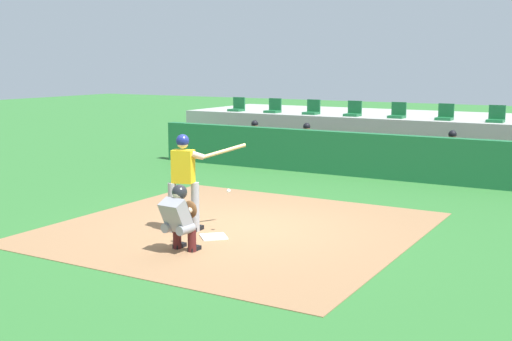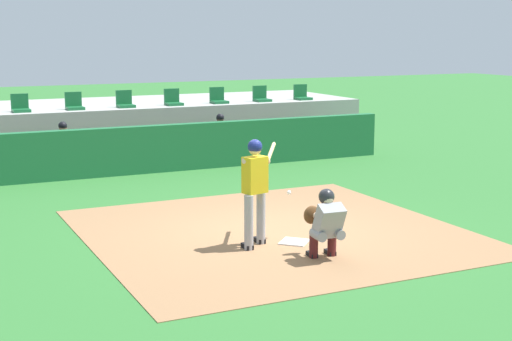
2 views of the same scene
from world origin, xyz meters
TOP-DOWN VIEW (x-y plane):
  - ground_plane at (0.00, 0.00)m, footprint 80.00×80.00m
  - dirt_infield at (0.00, 0.00)m, footprint 6.40×6.40m
  - home_plate at (0.00, -0.80)m, footprint 0.62×0.62m
  - batter_at_plate at (-0.68, -0.70)m, footprint 1.06×1.09m
  - catcher_crouched at (0.01, -1.79)m, footprint 0.50×1.73m
  - dugout_wall at (0.00, 6.50)m, footprint 13.00×0.30m
  - dugout_bench at (0.00, 7.50)m, footprint 11.80×0.44m
  - dugout_player_0 at (-3.96, 7.34)m, footprint 0.49×0.70m
  - dugout_player_1 at (-2.16, 7.34)m, footprint 0.49×0.70m
  - dugout_player_2 at (2.14, 7.34)m, footprint 0.49×0.70m
  - stands_platform at (0.00, 10.90)m, footprint 15.00×4.40m
  - stadium_seat_0 at (-5.78, 9.38)m, footprint 0.46×0.46m
  - stadium_seat_1 at (-4.33, 9.38)m, footprint 0.46×0.46m
  - stadium_seat_2 at (-2.89, 9.38)m, footprint 0.46×0.46m
  - stadium_seat_3 at (-1.44, 9.38)m, footprint 0.46×0.46m
  - stadium_seat_4 at (0.00, 9.38)m, footprint 0.46×0.46m
  - stadium_seat_5 at (1.44, 9.38)m, footprint 0.46×0.46m
  - stadium_seat_6 at (2.89, 9.38)m, footprint 0.46×0.46m

SIDE VIEW (x-z plane):
  - ground_plane at x=0.00m, z-range 0.00..0.00m
  - dirt_infield at x=0.00m, z-range 0.00..0.01m
  - home_plate at x=0.00m, z-range 0.01..0.04m
  - dugout_bench at x=0.00m, z-range 0.00..0.45m
  - dugout_wall at x=0.00m, z-range 0.00..1.20m
  - catcher_crouched at x=0.01m, z-range 0.05..1.17m
  - dugout_player_0 at x=-3.96m, z-range 0.02..1.32m
  - dugout_player_1 at x=-2.16m, z-range 0.02..1.32m
  - dugout_player_2 at x=2.14m, z-range 0.02..1.32m
  - stands_platform at x=0.00m, z-range 0.00..1.40m
  - batter_at_plate at x=-0.68m, z-range 0.13..1.94m
  - stadium_seat_0 at x=-5.78m, z-range 1.29..1.77m
  - stadium_seat_1 at x=-4.33m, z-range 1.29..1.77m
  - stadium_seat_2 at x=-2.89m, z-range 1.29..1.77m
  - stadium_seat_3 at x=-1.44m, z-range 1.29..1.77m
  - stadium_seat_4 at x=0.00m, z-range 1.29..1.77m
  - stadium_seat_5 at x=1.44m, z-range 1.29..1.77m
  - stadium_seat_6 at x=2.89m, z-range 1.29..1.77m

